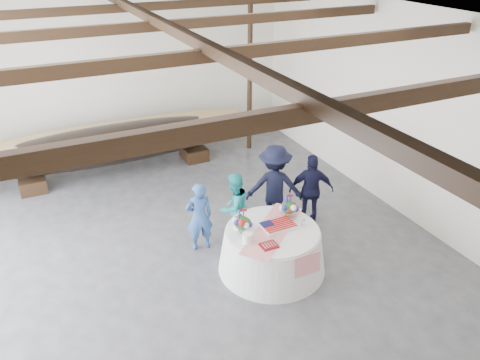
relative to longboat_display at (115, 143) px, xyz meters
name	(u,v)px	position (x,y,z in m)	size (l,w,h in m)	color
floor	(194,267)	(0.40, -4.63, -0.86)	(10.00, 12.00, 0.01)	#3D3D42
wall_back	(113,76)	(0.40, 1.37, 1.39)	(10.00, 0.02, 4.50)	silver
wall_right	(411,118)	(5.40, -4.63, 1.39)	(0.02, 12.00, 4.50)	silver
ceiling	(180,25)	(0.40, -4.63, 3.64)	(10.00, 12.00, 0.01)	white
pavilion_structure	(166,48)	(0.40, -3.83, 3.15)	(9.80, 11.76, 4.50)	black
longboat_display	(115,143)	(0.00, 0.00, 0.00)	(7.15, 1.43, 1.34)	black
banquet_table	(272,249)	(1.74, -5.30, -0.42)	(2.04, 2.04, 0.87)	silver
tabletop_items	(266,220)	(1.68, -5.15, 0.16)	(1.79, 1.64, 0.40)	red
guest_woman_blue	(199,216)	(0.75, -4.10, -0.11)	(0.54, 0.36, 1.49)	#2A4D89
guest_woman_teal	(234,207)	(1.53, -4.06, -0.11)	(0.72, 0.56, 1.49)	#21AAAA
guest_man_left	(274,187)	(2.52, -3.97, 0.08)	(1.21, 0.70, 1.88)	black
guest_man_right	(311,190)	(3.28, -4.24, -0.04)	(0.96, 0.40, 1.63)	black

